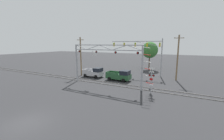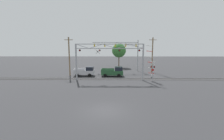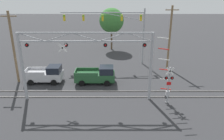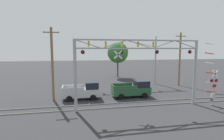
% 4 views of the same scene
% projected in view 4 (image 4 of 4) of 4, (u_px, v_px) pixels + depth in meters
% --- Properties ---
extents(rail_track_near, '(80.00, 0.08, 0.10)m').
position_uv_depth(rail_track_near, '(138.00, 106.00, 18.59)').
color(rail_track_near, gray).
rests_on(rail_track_near, ground_plane).
extents(rail_track_far, '(80.00, 0.08, 0.10)m').
position_uv_depth(rail_track_far, '(133.00, 102.00, 19.99)').
color(rail_track_far, gray).
rests_on(rail_track_far, ground_plane).
extents(crossing_gantry, '(13.17, 0.31, 7.05)m').
position_uv_depth(crossing_gantry, '(139.00, 64.00, 17.80)').
color(crossing_gantry, '#9EA0A5').
rests_on(crossing_gantry, ground_plane).
extents(crossing_signal_mast, '(1.87, 0.35, 6.79)m').
position_uv_depth(crossing_signal_mast, '(213.00, 86.00, 18.72)').
color(crossing_signal_mast, '#9EA0A5').
rests_on(crossing_signal_mast, ground_plane).
extents(traffic_signal_span, '(12.25, 0.39, 8.33)m').
position_uv_depth(traffic_signal_span, '(137.00, 50.00, 29.80)').
color(traffic_signal_span, '#9EA0A5').
rests_on(traffic_signal_span, ground_plane).
extents(pickup_truck_lead, '(4.82, 2.25, 2.09)m').
position_uv_depth(pickup_truck_lead, '(133.00, 89.00, 22.46)').
color(pickup_truck_lead, '#23512D').
rests_on(pickup_truck_lead, ground_plane).
extents(pickup_truck_following, '(4.49, 2.25, 2.09)m').
position_uv_depth(pickup_truck_following, '(83.00, 91.00, 21.49)').
color(pickup_truck_following, '#B7B7BC').
rests_on(pickup_truck_following, ground_plane).
extents(utility_pole_left, '(1.80, 0.28, 8.63)m').
position_uv_depth(utility_pole_left, '(52.00, 63.00, 20.45)').
color(utility_pole_left, brown).
rests_on(utility_pole_left, ground_plane).
extents(utility_pole_right, '(1.80, 0.28, 8.88)m').
position_uv_depth(utility_pole_right, '(180.00, 59.00, 29.18)').
color(utility_pole_right, brown).
rests_on(utility_pole_right, ground_plane).
extents(background_tree_beyond_span, '(4.56, 4.56, 7.74)m').
position_uv_depth(background_tree_beyond_span, '(118.00, 53.00, 38.12)').
color(background_tree_beyond_span, brown).
rests_on(background_tree_beyond_span, ground_plane).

